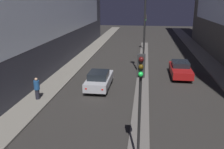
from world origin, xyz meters
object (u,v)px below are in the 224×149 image
traffic_light_near (140,87)px  street_lamp (145,5)px  car_right_lane (180,69)px  car_left_lane (99,80)px  pedestrian_on_left_sidewalk (37,88)px  traffic_light_mid (145,24)px

traffic_light_near → street_lamp: 13.13m
car_right_lane → street_lamp: bearing=-158.0°
car_left_lane → pedestrian_on_left_sidewalk: bearing=-140.7°
street_lamp → car_left_lane: size_ratio=2.11×
traffic_light_near → traffic_light_mid: (0.00, 26.29, 0.00)m
car_right_lane → traffic_light_near: bearing=-104.1°
street_lamp → car_right_lane: street_lamp is taller
car_left_lane → street_lamp: bearing=38.9°
pedestrian_on_left_sidewalk → traffic_light_mid: bearing=68.9°
traffic_light_mid → street_lamp: size_ratio=0.54×
traffic_light_near → car_left_lane: bearing=109.8°
traffic_light_mid → street_lamp: street_lamp is taller
car_right_lane → pedestrian_on_left_sidewalk: (-11.16, -7.60, 0.25)m
traffic_light_near → pedestrian_on_left_sidewalk: bearing=138.8°
traffic_light_near → street_lamp: (0.00, 12.79, 2.97)m
traffic_light_mid → car_left_lane: size_ratio=1.13×
traffic_light_mid → pedestrian_on_left_sidewalk: 21.25m
traffic_light_near → car_right_lane: size_ratio=1.11×
car_left_lane → pedestrian_on_left_sidewalk: pedestrian_on_left_sidewalk is taller
traffic_light_near → car_left_lane: size_ratio=1.13×
traffic_light_near → pedestrian_on_left_sidewalk: 10.46m
pedestrian_on_left_sidewalk → car_right_lane: bearing=34.3°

